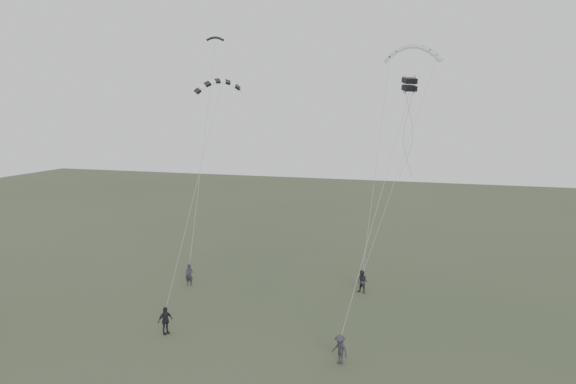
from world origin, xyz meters
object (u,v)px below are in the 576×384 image
(flyer_left, at_px, (189,275))
(kite_striped, at_px, (220,81))
(flyer_center, at_px, (165,320))
(flyer_right, at_px, (362,282))
(kite_box, at_px, (409,84))
(flyer_far, at_px, (340,349))
(kite_pale_large, at_px, (413,46))
(kite_dark_small, at_px, (215,38))

(flyer_left, xyz_separation_m, kite_striped, (2.96, -0.56, 13.74))
(flyer_left, height_order, flyer_center, flyer_center)
(kite_striped, bearing_deg, flyer_left, 138.93)
(flyer_right, height_order, kite_striped, kite_striped)
(flyer_right, relative_size, flyer_center, 1.01)
(kite_striped, bearing_deg, kite_box, -31.84)
(flyer_right, relative_size, flyer_far, 1.06)
(flyer_far, bearing_deg, kite_striped, 171.16)
(flyer_left, bearing_deg, flyer_right, 4.60)
(kite_pale_large, bearing_deg, kite_striped, -141.02)
(flyer_center, distance_m, flyer_far, 10.30)
(kite_dark_small, distance_m, kite_pale_large, 15.31)
(flyer_left, height_order, flyer_right, flyer_right)
(flyer_left, bearing_deg, kite_striped, -15.69)
(flyer_left, distance_m, kite_box, 20.37)
(flyer_right, distance_m, kite_striped, 16.79)
(flyer_far, bearing_deg, kite_dark_small, 162.77)
(flyer_center, xyz_separation_m, kite_striped, (0.11, 7.85, 13.73))
(flyer_left, distance_m, flyer_right, 12.44)
(flyer_left, relative_size, kite_dark_small, 1.14)
(kite_striped, distance_m, kite_box, 12.40)
(flyer_left, xyz_separation_m, flyer_right, (12.26, 2.07, 0.02))
(flyer_center, bearing_deg, flyer_left, 45.69)
(flyer_far, relative_size, kite_striped, 0.46)
(flyer_far, bearing_deg, kite_box, 106.17)
(flyer_right, bearing_deg, flyer_far, -64.75)
(flyer_left, relative_size, kite_box, 2.08)
(flyer_left, distance_m, flyer_center, 8.88)
(kite_dark_small, bearing_deg, kite_pale_large, -14.63)
(kite_striped, relative_size, kite_box, 4.43)
(flyer_left, relative_size, flyer_far, 1.03)
(flyer_far, height_order, kite_dark_small, kite_dark_small)
(kite_dark_small, relative_size, kite_pale_large, 0.31)
(kite_striped, bearing_deg, kite_dark_small, 86.46)
(flyer_center, relative_size, flyer_far, 1.05)
(flyer_left, height_order, kite_striped, kite_striped)
(flyer_right, bearing_deg, flyer_left, -149.63)
(flyer_right, xyz_separation_m, kite_striped, (-9.30, -2.63, 13.72))
(flyer_left, distance_m, flyer_far, 15.99)
(flyer_far, relative_size, kite_dark_small, 1.11)
(flyer_right, relative_size, kite_box, 2.13)
(kite_box, bearing_deg, kite_striped, 148.77)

